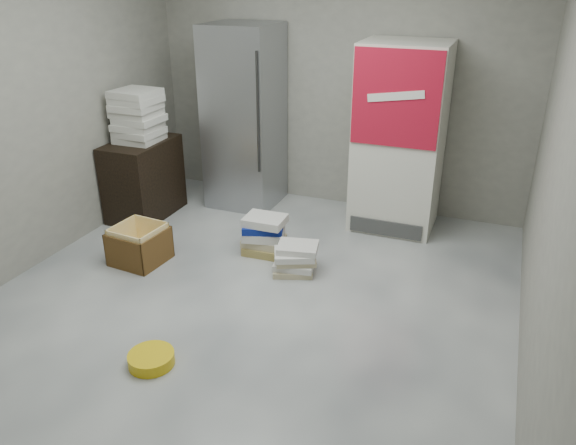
% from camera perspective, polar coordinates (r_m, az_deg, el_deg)
% --- Properties ---
extents(ground, '(5.00, 5.00, 0.00)m').
position_cam_1_polar(ground, '(4.30, -5.50, -9.60)').
color(ground, silver).
rests_on(ground, ground).
extents(room_shell, '(4.04, 5.04, 2.82)m').
position_cam_1_polar(room_shell, '(3.61, -6.68, 14.70)').
color(room_shell, gray).
rests_on(room_shell, ground).
extents(steel_fridge, '(0.70, 0.72, 1.90)m').
position_cam_1_polar(steel_fridge, '(6.05, -4.42, 10.58)').
color(steel_fridge, '#A7A9AF').
rests_on(steel_fridge, ground).
extents(coke_cooler, '(0.80, 0.73, 1.80)m').
position_cam_1_polar(coke_cooler, '(5.55, 11.27, 8.42)').
color(coke_cooler, silver).
rests_on(coke_cooler, ground).
extents(wood_shelf, '(0.50, 0.80, 0.80)m').
position_cam_1_polar(wood_shelf, '(6.02, -14.45, 4.33)').
color(wood_shelf, black).
rests_on(wood_shelf, ground).
extents(supply_box_stack, '(0.44, 0.43, 0.52)m').
position_cam_1_polar(supply_box_stack, '(5.83, -15.03, 10.42)').
color(supply_box_stack, white).
rests_on(supply_box_stack, wood_shelf).
extents(phonebook_stack_main, '(0.43, 0.38, 0.36)m').
position_cam_1_polar(phonebook_stack_main, '(5.12, -2.44, -1.23)').
color(phonebook_stack_main, olive).
rests_on(phonebook_stack_main, ground).
extents(phonebook_stack_side, '(0.43, 0.40, 0.26)m').
position_cam_1_polar(phonebook_stack_side, '(4.81, 0.72, -3.71)').
color(phonebook_stack_side, tan).
rests_on(phonebook_stack_side, ground).
extents(cardboard_box, '(0.46, 0.46, 0.34)m').
position_cam_1_polar(cardboard_box, '(5.15, -14.84, -2.42)').
color(cardboard_box, yellow).
rests_on(cardboard_box, ground).
extents(bucket_lid, '(0.36, 0.36, 0.08)m').
position_cam_1_polar(bucket_lid, '(3.93, -13.72, -13.32)').
color(bucket_lid, yellow).
rests_on(bucket_lid, ground).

